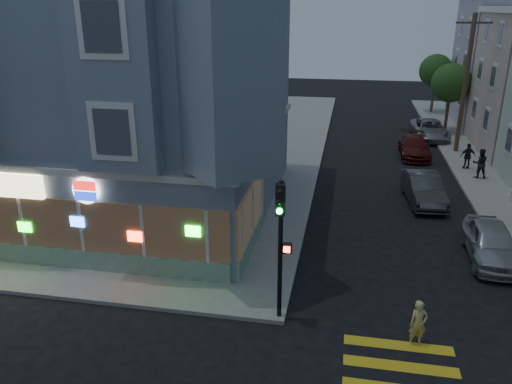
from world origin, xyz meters
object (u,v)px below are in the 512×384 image
(pedestrian_a, at_px, (480,163))
(pedestrian_b, at_px, (468,156))
(street_tree_far, at_px, (436,71))
(running_child, at_px, (418,324))
(fire_hydrant, at_px, (512,195))
(parked_car_a, at_px, (491,243))
(utility_pole, at_px, (465,83))
(street_tree_near, at_px, (451,83))
(traffic_signal, at_px, (281,229))
(parked_car_c, at_px, (414,147))
(parked_car_d, at_px, (430,130))
(parked_car_b, at_px, (423,189))

(pedestrian_a, xyz_separation_m, pedestrian_b, (-0.33, 1.69, -0.08))
(pedestrian_b, bearing_deg, street_tree_far, -100.58)
(running_child, relative_size, fire_hydrant, 1.97)
(parked_car_a, bearing_deg, running_child, -117.85)
(utility_pole, bearing_deg, street_tree_near, 88.09)
(street_tree_far, distance_m, pedestrian_a, 20.02)
(traffic_signal, bearing_deg, parked_car_a, 27.02)
(utility_pole, relative_size, street_tree_near, 1.70)
(parked_car_c, bearing_deg, street_tree_far, 78.94)
(street_tree_far, xyz_separation_m, parked_car_a, (-1.73, -30.10, -3.19))
(street_tree_far, xyz_separation_m, traffic_signal, (-9.38, -35.82, -0.67))
(running_child, bearing_deg, parked_car_a, 44.44)
(parked_car_a, xyz_separation_m, parked_car_d, (0.23, 19.86, -0.03))
(street_tree_near, distance_m, parked_car_c, 8.71)
(running_child, xyz_separation_m, pedestrian_a, (5.21, 16.39, 0.28))
(utility_pole, height_order, traffic_signal, utility_pole)
(pedestrian_a, relative_size, parked_car_a, 0.40)
(parked_car_b, xyz_separation_m, fire_hydrant, (4.40, 0.46, -0.20))
(street_tree_near, bearing_deg, parked_car_c, -112.91)
(utility_pole, relative_size, parked_car_b, 1.98)
(parked_car_b, bearing_deg, parked_car_d, 76.09)
(parked_car_d, bearing_deg, street_tree_far, 78.52)
(parked_car_b, distance_m, parked_car_d, 14.01)
(pedestrian_a, xyz_separation_m, parked_car_c, (-3.17, 4.36, -0.35))
(parked_car_d, bearing_deg, parked_car_c, -110.71)
(utility_pole, height_order, parked_car_a, utility_pole)
(pedestrian_b, relative_size, parked_car_a, 0.36)
(pedestrian_b, height_order, fire_hydrant, pedestrian_b)
(parked_car_d, bearing_deg, pedestrian_b, -84.48)
(running_child, xyz_separation_m, parked_car_c, (2.04, 20.76, -0.07))
(utility_pole, height_order, running_child, utility_pole)
(parked_car_a, bearing_deg, parked_car_d, 90.99)
(street_tree_near, height_order, parked_car_b, street_tree_near)
(traffic_signal, bearing_deg, parked_car_b, 54.01)
(pedestrian_a, height_order, parked_car_a, pedestrian_a)
(pedestrian_a, bearing_deg, fire_hydrant, 98.87)
(running_child, relative_size, parked_car_d, 0.29)
(parked_car_c, height_order, parked_car_d, parked_car_d)
(parked_car_c, bearing_deg, running_child, -95.15)
(parked_car_b, height_order, parked_car_d, parked_car_b)
(parked_car_a, distance_m, traffic_signal, 9.87)
(parked_car_d, bearing_deg, parked_car_a, -93.82)
(street_tree_near, relative_size, parked_car_a, 1.21)
(running_child, height_order, traffic_signal, traffic_signal)
(pedestrian_a, bearing_deg, street_tree_near, -92.39)
(parked_car_c, height_order, traffic_signal, traffic_signal)
(fire_hydrant, bearing_deg, parked_car_d, 99.74)
(utility_pole, distance_m, street_tree_near, 6.06)
(street_tree_far, bearing_deg, parked_car_a, -93.30)
(street_tree_far, height_order, fire_hydrant, street_tree_far)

